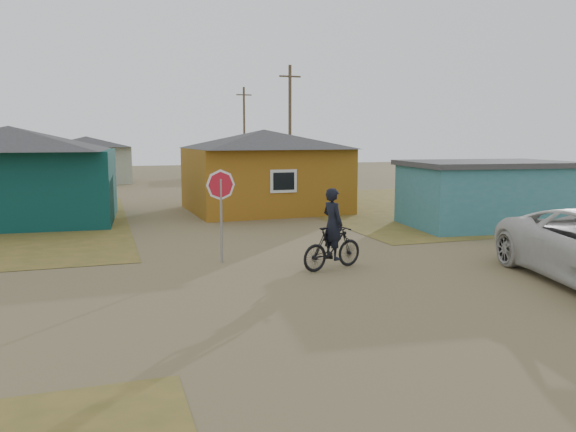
# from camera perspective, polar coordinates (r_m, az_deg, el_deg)

# --- Properties ---
(ground) EXTENTS (120.00, 120.00, 0.00)m
(ground) POSITION_cam_1_polar(r_m,az_deg,el_deg) (13.53, 3.82, -7.16)
(ground) COLOR olive
(grass_ne) EXTENTS (20.00, 18.00, 0.00)m
(grass_ne) POSITION_cam_1_polar(r_m,az_deg,el_deg) (31.64, 18.58, 1.19)
(grass_ne) COLOR olive
(grass_ne) RESTS_ON ground
(house_teal) EXTENTS (8.93, 7.08, 4.00)m
(house_teal) POSITION_cam_1_polar(r_m,az_deg,el_deg) (25.87, -26.29, 3.91)
(house_teal) COLOR #093230
(house_teal) RESTS_ON ground
(house_yellow) EXTENTS (7.72, 6.76, 3.90)m
(house_yellow) POSITION_cam_1_polar(r_m,az_deg,el_deg) (27.17, -2.43, 4.78)
(house_yellow) COLOR #935D16
(house_yellow) RESTS_ON ground
(shed_turquoise) EXTENTS (6.71, 4.93, 2.60)m
(shed_turquoise) POSITION_cam_1_polar(r_m,az_deg,el_deg) (23.65, 19.42, 2.16)
(shed_turquoise) COLOR teal
(shed_turquoise) RESTS_ON ground
(house_pale_west) EXTENTS (7.04, 6.15, 3.60)m
(house_pale_west) POSITION_cam_1_polar(r_m,az_deg,el_deg) (46.13, -19.76, 5.47)
(house_pale_west) COLOR #979E88
(house_pale_west) RESTS_ON ground
(house_beige_east) EXTENTS (6.95, 6.05, 3.60)m
(house_beige_east) POSITION_cam_1_polar(r_m,az_deg,el_deg) (54.21, -2.37, 6.24)
(house_beige_east) COLOR gray
(house_beige_east) RESTS_ON ground
(utility_pole_near) EXTENTS (1.40, 0.20, 8.00)m
(utility_pole_near) POSITION_cam_1_polar(r_m,az_deg,el_deg) (35.96, 0.20, 8.98)
(utility_pole_near) COLOR brown
(utility_pole_near) RESTS_ON ground
(utility_pole_far) EXTENTS (1.40, 0.20, 8.00)m
(utility_pole_far) POSITION_cam_1_polar(r_m,az_deg,el_deg) (51.61, -4.47, 8.67)
(utility_pole_far) COLOR brown
(utility_pole_far) RESTS_ON ground
(stop_sign) EXTENTS (0.86, 0.21, 2.65)m
(stop_sign) POSITION_cam_1_polar(r_m,az_deg,el_deg) (15.82, -6.84, 2.14)
(stop_sign) COLOR gray
(stop_sign) RESTS_ON ground
(cyclist) EXTENTS (2.02, 1.09, 2.20)m
(cyclist) POSITION_cam_1_polar(r_m,az_deg,el_deg) (15.12, 4.55, -2.43)
(cyclist) COLOR black
(cyclist) RESTS_ON ground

